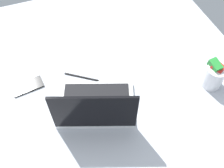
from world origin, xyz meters
The scene contains 5 objects.
bed_mattress centered at (0.00, 0.00, 9.00)cm, with size 180.00×140.00×18.00cm, color #B7BCC6.
laptop centered at (-10.24, 17.67, 22.41)cm, with size 38.83×32.80×23.00cm.
snack_cup centered at (-64.98, 22.08, 24.21)cm, with size 9.00×9.85×14.26cm.
cell_phone centered at (15.55, -5.72, 18.40)cm, with size 6.80×14.00×0.80cm, color black.
charger_cable centered at (-9.45, -2.35, 18.30)cm, with size 17.00×0.60×0.60cm, color black.
Camera 1 is at (3.57, 74.71, 117.69)cm, focal length 42.24 mm.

